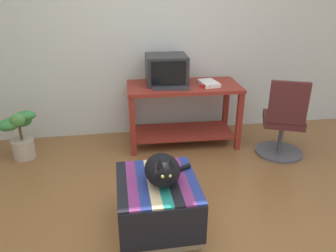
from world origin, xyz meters
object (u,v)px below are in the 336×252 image
ottoman_with_blanket (158,204)px  stapler (205,86)px  tv_monitor (166,70)px  office_chair (283,124)px  cat (163,170)px  book (209,83)px  keyboard (171,88)px  desk (183,104)px  potted_plant (20,134)px

ottoman_with_blanket → stapler: 1.57m
tv_monitor → office_chair: tv_monitor is taller
ottoman_with_blanket → cat: (0.04, -0.03, 0.32)m
book → cat: bearing=-124.4°
keyboard → tv_monitor: bearing=100.5°
stapler → book: bearing=-9.8°
desk → potted_plant: desk is taller
keyboard → cat: 1.40m
ottoman_with_blanket → tv_monitor: bearing=78.7°
keyboard → stapler: bearing=2.7°
keyboard → stapler: (0.38, -0.03, 0.01)m
stapler → desk: bearing=77.4°
keyboard → stapler: 0.38m
tv_monitor → ottoman_with_blanket: tv_monitor is taller
keyboard → book: book is taller
keyboard → stapler: stapler is taller
keyboard → office_chair: (1.17, -0.38, -0.35)m
book → potted_plant: book is taller
desk → office_chair: office_chair is taller
keyboard → book: (0.45, 0.08, 0.01)m
tv_monitor → stapler: (0.39, -0.25, -0.14)m
book → office_chair: bearing=-39.4°
office_chair → stapler: 0.94m
keyboard → ottoman_with_blanket: bearing=-96.4°
tv_monitor → ottoman_with_blanket: bearing=-99.4°
book → office_chair: size_ratio=0.31×
stapler → cat: bearing=179.1°
tv_monitor → cat: 1.64m
tv_monitor → stapler: size_ratio=4.29×
keyboard → cat: (-0.28, -1.36, -0.21)m
desk → potted_plant: (-1.82, -0.12, -0.20)m
desk → keyboard: 0.33m
stapler → ottoman_with_blanket: bearing=177.2°
book → stapler: (-0.07, -0.11, -0.00)m
office_chair → cat: bearing=56.3°
keyboard → desk: bearing=44.8°
stapler → tv_monitor: bearing=82.6°
ottoman_with_blanket → cat: size_ratio=1.72×
cat → keyboard: bearing=78.2°
desk → potted_plant: bearing=-174.4°
desk → keyboard: (-0.17, -0.13, 0.24)m
keyboard → ottoman_with_blanket: 1.47m
cat → office_chair: size_ratio=0.44×
tv_monitor → potted_plant: bearing=-170.9°
ottoman_with_blanket → office_chair: 1.78m
book → office_chair: office_chair is taller
desk → ottoman_with_blanket: size_ratio=1.92×
keyboard → ottoman_with_blanket: keyboard is taller
tv_monitor → office_chair: (1.19, -0.60, -0.49)m
tv_monitor → cat: size_ratio=1.20×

